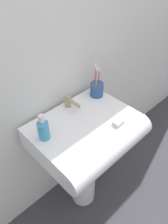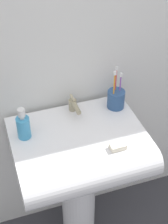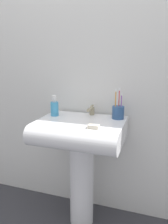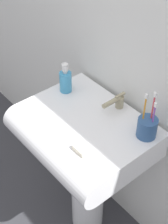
{
  "view_description": "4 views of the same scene",
  "coord_description": "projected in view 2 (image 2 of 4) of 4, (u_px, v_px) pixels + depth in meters",
  "views": [
    {
      "loc": [
        -0.63,
        -0.66,
        1.71
      ],
      "look_at": [
        -0.0,
        -0.01,
        0.92
      ],
      "focal_mm": 35.0,
      "sensor_mm": 36.0,
      "label": 1
    },
    {
      "loc": [
        -0.34,
        -1.1,
        1.91
      ],
      "look_at": [
        0.03,
        0.01,
        0.95
      ],
      "focal_mm": 55.0,
      "sensor_mm": 36.0,
      "label": 2
    },
    {
      "loc": [
        0.49,
        -1.41,
        1.28
      ],
      "look_at": [
        0.02,
        0.0,
        0.9
      ],
      "focal_mm": 35.0,
      "sensor_mm": 36.0,
      "label": 3
    },
    {
      "loc": [
        0.87,
        -0.76,
        1.89
      ],
      "look_at": [
        -0.03,
        -0.0,
        0.86
      ],
      "focal_mm": 55.0,
      "sensor_mm": 36.0,
      "label": 4
    }
  ],
  "objects": [
    {
      "name": "wall_back",
      "position": [
        59.0,
        37.0,
        1.53
      ],
      "size": [
        5.0,
        0.05,
        2.4
      ],
      "primitive_type": "cube",
      "color": "silver",
      "rests_on": "ground"
    },
    {
      "name": "sink_basin",
      "position": [
        81.0,
        151.0,
        1.58
      ],
      "size": [
        0.61,
        0.49,
        0.14
      ],
      "color": "white",
      "rests_on": "sink_pedestal"
    },
    {
      "name": "toothbrush_cup",
      "position": [
        116.0,
        99.0,
        1.69
      ],
      "size": [
        0.09,
        0.09,
        0.22
      ],
      "color": "#2D5184",
      "rests_on": "sink_basin"
    },
    {
      "name": "faucet",
      "position": [
        74.0,
        105.0,
        1.66
      ],
      "size": [
        0.04,
        0.13,
        0.07
      ],
      "color": "tan",
      "rests_on": "sink_basin"
    },
    {
      "name": "sink_pedestal",
      "position": [
        78.0,
        198.0,
        1.88
      ],
      "size": [
        0.18,
        0.18,
        0.7
      ],
      "primitive_type": "cylinder",
      "color": "white",
      "rests_on": "ground"
    },
    {
      "name": "soap_bottle",
      "position": [
        23.0,
        126.0,
        1.51
      ],
      "size": [
        0.06,
        0.06,
        0.16
      ],
      "color": "#3F99CC",
      "rests_on": "sink_basin"
    },
    {
      "name": "bar_soap",
      "position": [
        118.0,
        146.0,
        1.48
      ],
      "size": [
        0.07,
        0.04,
        0.02
      ],
      "primitive_type": "cube",
      "color": "silver",
      "rests_on": "sink_basin"
    }
  ]
}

